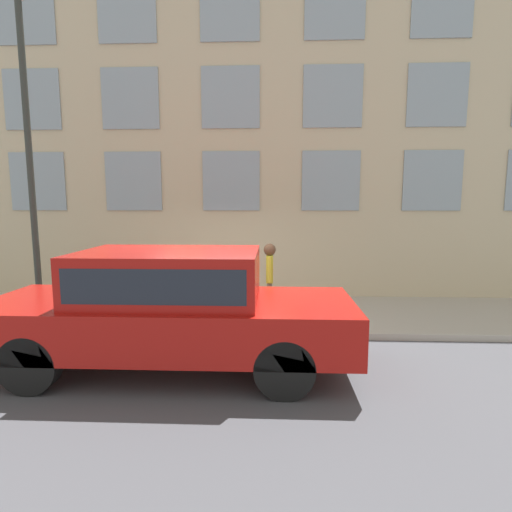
# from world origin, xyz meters

# --- Properties ---
(ground_plane) EXTENTS (80.00, 80.00, 0.00)m
(ground_plane) POSITION_xyz_m (0.00, 0.00, 0.00)
(ground_plane) COLOR #47474C
(sidewalk) EXTENTS (2.89, 60.00, 0.13)m
(sidewalk) POSITION_xyz_m (1.44, 0.00, 0.06)
(sidewalk) COLOR #A8A093
(sidewalk) RESTS_ON ground_plane
(building_facade) EXTENTS (0.33, 40.00, 8.03)m
(building_facade) POSITION_xyz_m (3.03, -0.00, 4.03)
(building_facade) COLOR #C6B793
(building_facade) RESTS_ON ground_plane
(fire_hydrant) EXTENTS (0.38, 0.48, 0.70)m
(fire_hydrant) POSITION_xyz_m (0.70, -0.43, 0.48)
(fire_hydrant) COLOR gray
(fire_hydrant) RESTS_ON sidewalk
(person) EXTENTS (0.37, 0.24, 1.52)m
(person) POSITION_xyz_m (0.94, -0.96, 1.04)
(person) COLOR #726651
(person) RESTS_ON sidewalk
(parked_car_red_near) EXTENTS (1.89, 5.29, 1.77)m
(parked_car_red_near) POSITION_xyz_m (-1.37, 0.46, 0.98)
(parked_car_red_near) COLOR black
(parked_car_red_near) RESTS_ON ground_plane
(street_lamp) EXTENTS (0.36, 0.36, 6.29)m
(street_lamp) POSITION_xyz_m (0.53, 3.57, 3.98)
(street_lamp) COLOR #2D332D
(street_lamp) RESTS_ON sidewalk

